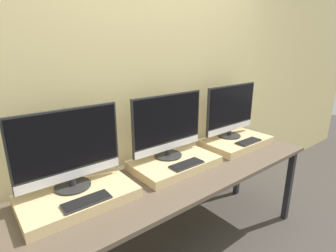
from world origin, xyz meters
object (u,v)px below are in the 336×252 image
monitor_left (68,149)px  monitor_center (168,125)px  keyboard_center (187,164)px  keyboard_right (248,141)px  monitor_right (231,111)px  keyboard_left (87,201)px

monitor_left → monitor_center: size_ratio=1.00×
keyboard_center → keyboard_right: size_ratio=1.00×
keyboard_center → monitor_right: size_ratio=0.42×
keyboard_center → keyboard_right: bearing=0.0°
monitor_left → keyboard_right: size_ratio=2.40×
keyboard_left → keyboard_center: bearing=0.0°
keyboard_left → monitor_right: size_ratio=0.42×
monitor_right → keyboard_right: monitor_right is taller
monitor_right → monitor_center: bearing=180.0°
keyboard_left → keyboard_right: same height
keyboard_center → keyboard_right: 0.75m
keyboard_left → monitor_right: bearing=8.2°
monitor_left → keyboard_center: (0.75, -0.21, -0.24)m
monitor_center → keyboard_center: size_ratio=2.40×
monitor_left → keyboard_left: (-0.00, -0.21, -0.24)m
keyboard_left → monitor_right: 1.53m
keyboard_left → monitor_center: bearing=16.0°
monitor_left → monitor_right: bearing=0.0°
keyboard_right → keyboard_left: bearing=180.0°
monitor_center → keyboard_center: 0.33m
keyboard_left → keyboard_center: (0.75, 0.00, 0.00)m
keyboard_left → keyboard_center: 0.75m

